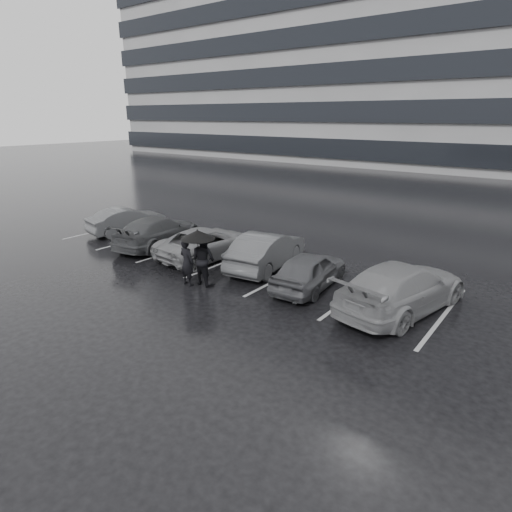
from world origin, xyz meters
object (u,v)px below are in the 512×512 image
object	(u,v)px
car_east	(402,287)
pedestrian_right	(204,259)
car_west_b	(207,243)
car_west_c	(158,231)
car_main	(310,270)
pedestrian_left	(187,262)
car_west_a	(266,250)
car_west_d	(127,220)

from	to	relation	value
car_east	pedestrian_right	world-z (taller)	pedestrian_right
car_west_b	car_west_c	world-z (taller)	car_west_c
car_main	pedestrian_left	world-z (taller)	pedestrian_left
car_west_c	pedestrian_left	world-z (taller)	pedestrian_left
pedestrian_left	pedestrian_right	world-z (taller)	pedestrian_right
car_west_a	pedestrian_left	world-z (taller)	pedestrian_left
car_west_c	pedestrian_right	world-z (taller)	pedestrian_right
car_main	car_west_a	xyz separation A→B (m)	(-2.38, 0.75, 0.07)
car_main	car_west_a	size ratio (longest dim) A/B	0.87
pedestrian_right	pedestrian_left	bearing A→B (deg)	47.82
car_west_c	car_west_b	bearing A→B (deg)	173.51
pedestrian_right	car_main	bearing A→B (deg)	-144.47
car_west_a	car_west_b	bearing A→B (deg)	0.82
car_main	car_west_c	world-z (taller)	car_west_c
car_west_d	car_west_c	bearing A→B (deg)	-179.50
car_west_a	car_west_c	bearing A→B (deg)	-3.14
car_west_a	car_west_b	xyz separation A→B (m)	(-2.70, -0.49, -0.07)
car_west_d	pedestrian_right	distance (m)	8.34
car_east	pedestrian_right	size ratio (longest dim) A/B	2.75
car_west_d	pedestrian_right	xyz separation A→B (m)	(7.90, -2.67, 0.29)
car_west_c	pedestrian_left	bearing A→B (deg)	141.65
pedestrian_left	car_west_a	bearing A→B (deg)	-106.01
car_west_a	car_west_c	distance (m)	5.63
car_west_a	car_east	size ratio (longest dim) A/B	0.84
car_east	pedestrian_left	distance (m)	7.10
car_east	pedestrian_left	size ratio (longest dim) A/B	3.03
car_west_a	car_west_b	world-z (taller)	car_west_a
car_west_b	car_west_d	xyz separation A→B (m)	(-5.92, 0.43, 0.00)
car_east	car_west_b	bearing A→B (deg)	10.71
car_west_b	pedestrian_right	size ratio (longest dim) A/B	2.47
car_main	pedestrian_right	xyz separation A→B (m)	(-3.09, -1.97, 0.29)
car_main	car_east	world-z (taller)	car_east
car_west_b	car_west_a	bearing A→B (deg)	-166.63
car_main	pedestrian_right	bearing A→B (deg)	27.09
car_west_b	car_west_c	xyz separation A→B (m)	(-2.90, -0.13, 0.04)
car_west_d	pedestrian_right	bearing A→B (deg)	172.30
car_main	car_west_b	distance (m)	5.08
car_main	pedestrian_left	bearing A→B (deg)	28.75
car_main	car_east	xyz separation A→B (m)	(3.12, 0.17, 0.10)
car_east	pedestrian_left	bearing A→B (deg)	32.42
car_main	car_west_d	distance (m)	11.02
car_main	car_west_c	distance (m)	7.98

